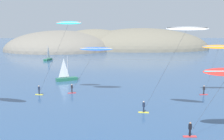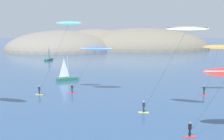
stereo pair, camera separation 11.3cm
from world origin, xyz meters
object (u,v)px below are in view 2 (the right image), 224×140
(sailboat_near, at_px, (68,78))
(kitesurfer_cyan, at_px, (66,30))
(sailboat_far, at_px, (48,59))
(kitesurfer_blue, at_px, (95,52))
(kitesurfer_white, at_px, (183,36))
(kitesurfer_orange, at_px, (218,51))

(sailboat_near, xyz_separation_m, kitesurfer_cyan, (1.65, -13.84, 11.01))
(sailboat_far, xyz_separation_m, kitesurfer_blue, (18.95, -51.73, 7.12))
(kitesurfer_white, height_order, kitesurfer_blue, kitesurfer_white)
(kitesurfer_white, bearing_deg, sailboat_near, 125.15)
(sailboat_near, bearing_deg, sailboat_far, 107.59)
(sailboat_near, height_order, sailboat_far, same)
(sailboat_near, relative_size, sailboat_far, 0.96)
(sailboat_far, distance_m, kitesurfer_blue, 55.55)
(kitesurfer_cyan, height_order, kitesurfer_orange, kitesurfer_cyan)
(kitesurfer_white, xyz_separation_m, kitesurfer_blue, (-12.11, 13.73, -3.27))
(sailboat_far, bearing_deg, kitesurfer_white, -64.62)
(kitesurfer_orange, height_order, kitesurfer_white, kitesurfer_white)
(kitesurfer_orange, relative_size, kitesurfer_blue, 1.06)
(kitesurfer_cyan, bearing_deg, sailboat_near, 96.81)
(sailboat_far, relative_size, kitesurfer_cyan, 0.45)
(sailboat_near, height_order, kitesurfer_blue, kitesurfer_blue)
(sailboat_near, distance_m, kitesurfer_cyan, 17.76)
(kitesurfer_blue, bearing_deg, kitesurfer_cyan, -169.18)
(sailboat_near, relative_size, kitesurfer_cyan, 0.43)
(kitesurfer_white, bearing_deg, kitesurfer_orange, 51.54)
(sailboat_far, height_order, kitesurfer_orange, kitesurfer_orange)
(kitesurfer_blue, bearing_deg, sailboat_far, 110.12)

